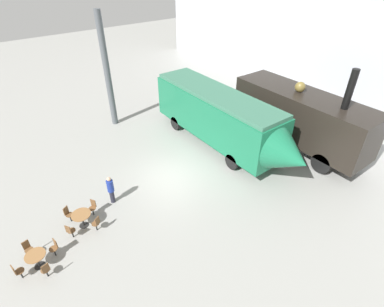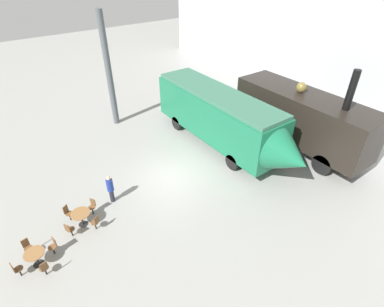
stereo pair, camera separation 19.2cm
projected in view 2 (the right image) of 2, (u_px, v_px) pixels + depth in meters
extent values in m
plane|color=gray|center=(171.00, 176.00, 17.61)|extent=(80.00, 80.00, 0.00)
cube|color=#B2B7C1|center=(342.00, 53.00, 22.64)|extent=(44.00, 0.15, 9.00)
cube|color=black|center=(302.00, 116.00, 18.98)|extent=(9.16, 2.69, 2.93)
cylinder|color=black|center=(351.00, 90.00, 15.85)|extent=(0.40, 0.40, 2.23)
sphere|color=brown|center=(301.00, 87.00, 18.29)|extent=(0.64, 0.64, 0.64)
cylinder|color=black|center=(321.00, 165.00, 17.46)|extent=(1.24, 0.12, 1.24)
cylinder|color=black|center=(346.00, 151.00, 18.71)|extent=(1.24, 0.12, 1.24)
cylinder|color=black|center=(253.00, 127.00, 21.13)|extent=(1.24, 0.12, 1.24)
cylinder|color=black|center=(277.00, 117.00, 22.38)|extent=(1.24, 0.12, 1.24)
cube|color=#196B47|center=(217.00, 115.00, 19.64)|extent=(10.00, 2.64, 2.76)
cone|color=#196B47|center=(290.00, 158.00, 15.65)|extent=(2.00, 2.51, 2.51)
cube|color=#366B54|center=(218.00, 94.00, 18.80)|extent=(9.80, 2.43, 0.24)
cylinder|color=black|center=(232.00, 162.00, 17.90)|extent=(0.99, 0.12, 0.99)
cylinder|color=black|center=(261.00, 149.00, 19.12)|extent=(0.99, 0.12, 0.99)
cylinder|color=black|center=(176.00, 123.00, 21.90)|extent=(0.99, 0.12, 0.99)
cylinder|color=black|center=(203.00, 114.00, 23.12)|extent=(0.99, 0.12, 0.99)
cylinder|color=black|center=(39.00, 264.00, 12.69)|extent=(0.44, 0.44, 0.02)
cylinder|color=black|center=(36.00, 259.00, 12.49)|extent=(0.08, 0.08, 0.67)
cylinder|color=olive|center=(34.00, 253.00, 12.29)|extent=(0.83, 0.83, 0.03)
cylinder|color=black|center=(83.00, 224.00, 14.52)|extent=(0.44, 0.44, 0.02)
cylinder|color=black|center=(82.00, 219.00, 14.32)|extent=(0.08, 0.08, 0.70)
cylinder|color=olive|center=(80.00, 213.00, 14.11)|extent=(0.91, 0.91, 0.03)
cylinder|color=black|center=(20.00, 272.00, 12.14)|extent=(0.06, 0.06, 0.42)
cylinder|color=brown|center=(18.00, 269.00, 12.01)|extent=(0.36, 0.36, 0.03)
cube|color=brown|center=(12.00, 268.00, 11.79)|extent=(0.29, 0.10, 0.42)
cylinder|color=black|center=(45.00, 271.00, 12.18)|extent=(0.06, 0.06, 0.42)
cylinder|color=brown|center=(44.00, 268.00, 12.06)|extent=(0.36, 0.36, 0.03)
cube|color=brown|center=(44.00, 267.00, 11.84)|extent=(0.10, 0.29, 0.42)
cylinder|color=black|center=(54.00, 250.00, 13.01)|extent=(0.06, 0.06, 0.42)
cylinder|color=brown|center=(52.00, 247.00, 12.89)|extent=(0.36, 0.36, 0.03)
cube|color=brown|center=(54.00, 242.00, 12.85)|extent=(0.29, 0.10, 0.42)
cylinder|color=black|center=(30.00, 251.00, 12.97)|extent=(0.06, 0.06, 0.42)
cylinder|color=brown|center=(28.00, 248.00, 12.84)|extent=(0.36, 0.36, 0.03)
cube|color=brown|center=(25.00, 243.00, 12.80)|extent=(0.10, 0.29, 0.42)
cylinder|color=black|center=(72.00, 233.00, 13.83)|extent=(0.06, 0.06, 0.42)
cylinder|color=brown|center=(71.00, 229.00, 13.71)|extent=(0.36, 0.36, 0.03)
cube|color=brown|center=(67.00, 228.00, 13.46)|extent=(0.27, 0.18, 0.42)
cylinder|color=black|center=(96.00, 226.00, 14.17)|extent=(0.06, 0.06, 0.42)
cylinder|color=brown|center=(95.00, 222.00, 14.04)|extent=(0.36, 0.36, 0.03)
cube|color=brown|center=(96.00, 220.00, 13.87)|extent=(0.18, 0.27, 0.42)
cylinder|color=black|center=(93.00, 211.00, 14.99)|extent=(0.06, 0.06, 0.42)
cylinder|color=brown|center=(92.00, 207.00, 14.86)|extent=(0.36, 0.36, 0.03)
cube|color=brown|center=(93.00, 202.00, 14.85)|extent=(0.27, 0.18, 0.42)
cylinder|color=black|center=(70.00, 217.00, 14.65)|extent=(0.06, 0.06, 0.42)
cylinder|color=brown|center=(69.00, 213.00, 14.52)|extent=(0.36, 0.36, 0.03)
cube|color=brown|center=(65.00, 209.00, 14.44)|extent=(0.18, 0.27, 0.42)
cylinder|color=#262633|center=(112.00, 196.00, 15.66)|extent=(0.24, 0.24, 0.75)
cylinder|color=navy|center=(110.00, 185.00, 15.26)|extent=(0.34, 0.34, 0.67)
sphere|color=tan|center=(108.00, 178.00, 15.01)|extent=(0.22, 0.22, 0.22)
cylinder|color=#4C5156|center=(109.00, 72.00, 20.77)|extent=(0.44, 0.44, 8.00)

